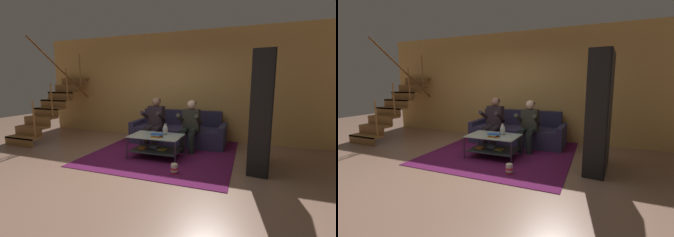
{
  "view_description": "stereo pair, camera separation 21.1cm",
  "coord_description": "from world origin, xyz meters",
  "views": [
    {
      "loc": [
        1.99,
        -3.56,
        1.53
      ],
      "look_at": [
        0.33,
        1.02,
        0.77
      ],
      "focal_mm": 24.0,
      "sensor_mm": 36.0,
      "label": 1
    },
    {
      "loc": [
        2.18,
        -3.48,
        1.53
      ],
      "look_at": [
        0.33,
        1.02,
        0.77
      ],
      "focal_mm": 24.0,
      "sensor_mm": 36.0,
      "label": 2
    }
  ],
  "objects": [
    {
      "name": "vase",
      "position": [
        0.39,
        0.7,
        0.58
      ],
      "size": [
        0.11,
        0.11,
        0.23
      ],
      "color": "silver",
      "rests_on": "coffee_table"
    },
    {
      "name": "ground",
      "position": [
        0.0,
        0.0,
        0.0
      ],
      "size": [
        16.8,
        16.8,
        0.0
      ],
      "primitive_type": "plane",
      "color": "#97705C"
    },
    {
      "name": "back_partition",
      "position": [
        0.0,
        2.46,
        1.45
      ],
      "size": [
        8.4,
        0.12,
        2.9
      ],
      "primitive_type": "cube",
      "color": "tan",
      "rests_on": "ground"
    },
    {
      "name": "bookshelf",
      "position": [
        2.26,
        0.75,
        0.82
      ],
      "size": [
        0.44,
        1.03,
        2.06
      ],
      "color": "black",
      "rests_on": "ground"
    },
    {
      "name": "popcorn_tub",
      "position": [
        0.84,
        -0.08,
        0.09
      ],
      "size": [
        0.12,
        0.12,
        0.18
      ],
      "color": "red",
      "rests_on": "ground"
    },
    {
      "name": "staircase_run",
      "position": [
        -3.25,
        1.3,
        0.97
      ],
      "size": [
        0.93,
        2.24,
        2.62
      ],
      "color": "#9C6834",
      "rests_on": "ground"
    },
    {
      "name": "couch",
      "position": [
        0.31,
        1.87,
        0.28
      ],
      "size": [
        2.37,
        0.89,
        0.82
      ],
      "color": "#332F4E",
      "rests_on": "ground"
    },
    {
      "name": "area_rug",
      "position": [
        0.27,
        1.11,
        0.01
      ],
      "size": [
        3.0,
        3.23,
        0.01
      ],
      "color": "#5B1546",
      "rests_on": "ground"
    },
    {
      "name": "book_stack",
      "position": [
        0.31,
        0.44,
        0.51
      ],
      "size": [
        0.27,
        0.22,
        0.08
      ],
      "color": "gold",
      "rests_on": "coffee_table"
    },
    {
      "name": "coffee_table",
      "position": [
        0.22,
        0.6,
        0.32
      ],
      "size": [
        1.06,
        0.67,
        0.47
      ],
      "color": "#B0C2B7",
      "rests_on": "ground"
    },
    {
      "name": "person_seated_left",
      "position": [
        -0.13,
        1.35,
        0.65
      ],
      "size": [
        0.5,
        0.58,
        1.19
      ],
      "color": "#30282C",
      "rests_on": "ground"
    },
    {
      "name": "person_seated_right",
      "position": [
        0.75,
        1.34,
        0.63
      ],
      "size": [
        0.5,
        0.58,
        1.15
      ],
      "color": "#212928",
      "rests_on": "ground"
    }
  ]
}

